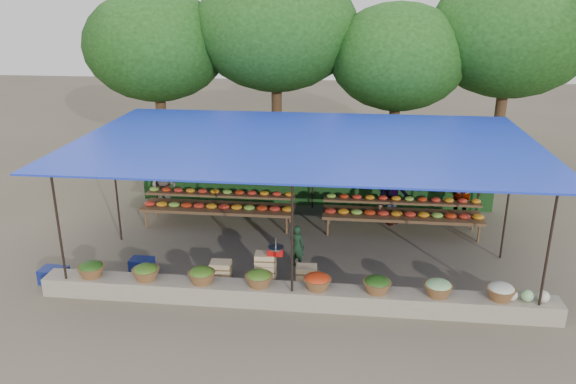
# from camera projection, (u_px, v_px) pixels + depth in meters

# --- Properties ---
(ground) EXTENTS (60.00, 60.00, 0.00)m
(ground) POSITION_uv_depth(u_px,v_px,m) (304.00, 248.00, 14.18)
(ground) COLOR brown
(ground) RESTS_ON ground
(stone_curb) EXTENTS (10.60, 0.55, 0.40)m
(stone_curb) POSITION_uv_depth(u_px,v_px,m) (293.00, 296.00, 11.54)
(stone_curb) COLOR gray
(stone_curb) RESTS_ON ground
(stall_canopy) EXTENTS (10.80, 6.60, 2.82)m
(stall_canopy) POSITION_uv_depth(u_px,v_px,m) (305.00, 145.00, 13.35)
(stall_canopy) COLOR black
(stall_canopy) RESTS_ON ground
(produce_baskets) EXTENTS (8.98, 0.58, 0.34)m
(produce_baskets) POSITION_uv_depth(u_px,v_px,m) (288.00, 280.00, 11.43)
(produce_baskets) COLOR brown
(produce_baskets) RESTS_ON stone_curb
(netting_backdrop) EXTENTS (10.60, 0.06, 2.50)m
(netting_backdrop) POSITION_uv_depth(u_px,v_px,m) (313.00, 166.00, 16.72)
(netting_backdrop) COLOR #1A491C
(netting_backdrop) RESTS_ON ground
(tree_row) EXTENTS (16.51, 5.50, 7.12)m
(tree_row) POSITION_uv_depth(u_px,v_px,m) (337.00, 39.00, 18.28)
(tree_row) COLOR #3A2915
(tree_row) RESTS_ON ground
(fruit_table_left) EXTENTS (4.21, 0.95, 0.93)m
(fruit_table_left) POSITION_uv_depth(u_px,v_px,m) (219.00, 203.00, 15.51)
(fruit_table_left) COLOR brown
(fruit_table_left) RESTS_ON ground
(fruit_table_right) EXTENTS (4.21, 0.95, 0.93)m
(fruit_table_right) POSITION_uv_depth(u_px,v_px,m) (402.00, 211.00, 14.98)
(fruit_table_right) COLOR brown
(fruit_table_right) RESTS_ON ground
(crate_counter) EXTENTS (2.36, 0.36, 0.77)m
(crate_counter) POSITION_uv_depth(u_px,v_px,m) (264.00, 272.00, 12.29)
(crate_counter) COLOR tan
(crate_counter) RESTS_ON ground
(weighing_scale) EXTENTS (0.35, 0.35, 0.37)m
(weighing_scale) POSITION_uv_depth(u_px,v_px,m) (276.00, 250.00, 12.08)
(weighing_scale) COLOR red
(weighing_scale) RESTS_ON crate_counter
(vendor_seated) EXTENTS (0.45, 0.38, 1.04)m
(vendor_seated) POSITION_uv_depth(u_px,v_px,m) (297.00, 246.00, 13.08)
(vendor_seated) COLOR #17331E
(vendor_seated) RESTS_ON ground
(customer_left) EXTENTS (0.89, 0.76, 1.62)m
(customer_left) POSITION_uv_depth(u_px,v_px,m) (164.00, 187.00, 16.24)
(customer_left) COLOR slate
(customer_left) RESTS_ON ground
(customer_mid) EXTENTS (1.32, 1.26, 1.80)m
(customer_mid) POSITION_uv_depth(u_px,v_px,m) (394.00, 194.00, 15.42)
(customer_mid) COLOR slate
(customer_mid) RESTS_ON ground
(customer_right) EXTENTS (1.06, 0.49, 1.78)m
(customer_right) POSITION_uv_depth(u_px,v_px,m) (461.00, 193.00, 15.52)
(customer_right) COLOR slate
(customer_right) RESTS_ON ground
(blue_crate_front) EXTENTS (0.59, 0.45, 0.34)m
(blue_crate_front) POSITION_uv_depth(u_px,v_px,m) (54.00, 275.00, 12.45)
(blue_crate_front) COLOR navy
(blue_crate_front) RESTS_ON ground
(blue_crate_back) EXTENTS (0.52, 0.38, 0.31)m
(blue_crate_back) POSITION_uv_depth(u_px,v_px,m) (142.00, 265.00, 12.97)
(blue_crate_back) COLOR navy
(blue_crate_back) RESTS_ON ground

